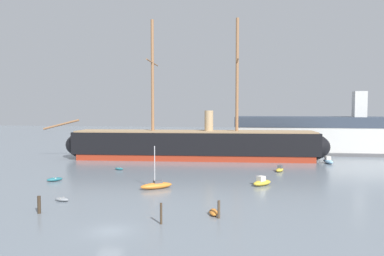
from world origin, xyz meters
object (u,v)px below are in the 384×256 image
at_px(dinghy_far_left, 86,156).
at_px(mooring_piling_nearest, 219,209).
at_px(tall_ship, 194,145).
at_px(dinghy_mid_left, 55,179).
at_px(motorboat_far_right, 328,161).
at_px(dinghy_alongside_bow, 119,169).
at_px(motorboat_mid_right, 262,182).
at_px(mooring_piling_right_pair, 39,205).
at_px(mooring_piling_left_pair, 161,214).
at_px(sailboat_near_centre, 156,185).
at_px(dinghy_foreground_right, 214,212).
at_px(dockside_warehouse_right, 331,135).
at_px(motorboat_alongside_stern, 280,169).
at_px(dinghy_foreground_left, 62,199).
at_px(dinghy_distant_centre, 199,154).

height_order(dinghy_far_left, mooring_piling_nearest, mooring_piling_nearest).
bearing_deg(tall_ship, dinghy_mid_left, -123.37).
bearing_deg(motorboat_far_right, dinghy_alongside_bow, -160.55).
distance_m(motorboat_mid_right, mooring_piling_right_pair, 33.71).
xyz_separation_m(dinghy_alongside_bow, motorboat_far_right, (43.66, 15.41, 0.33)).
bearing_deg(mooring_piling_left_pair, sailboat_near_centre, 105.51).
relative_size(dinghy_foreground_right, dockside_warehouse_right, 0.05).
bearing_deg(dinghy_mid_left, mooring_piling_right_pair, -66.46).
bearing_deg(dockside_warehouse_right, motorboat_alongside_stern, -116.64).
bearing_deg(dinghy_alongside_bow, mooring_piling_left_pair, -63.66).
relative_size(motorboat_alongside_stern, mooring_piling_left_pair, 1.36).
xyz_separation_m(motorboat_alongside_stern, mooring_piling_nearest, (-9.45, -33.04, 0.60)).
bearing_deg(dinghy_foreground_left, dinghy_foreground_right, -9.08).
relative_size(motorboat_alongside_stern, dinghy_far_left, 1.18).
height_order(dinghy_foreground_left, mooring_piling_right_pair, mooring_piling_right_pair).
relative_size(sailboat_near_centre, motorboat_alongside_stern, 2.12).
height_order(mooring_piling_nearest, mooring_piling_left_pair, mooring_piling_left_pair).
height_order(dinghy_foreground_right, mooring_piling_nearest, mooring_piling_nearest).
relative_size(tall_ship, motorboat_alongside_stern, 22.11).
bearing_deg(sailboat_near_centre, dinghy_far_left, 128.51).
bearing_deg(tall_ship, sailboat_near_centre, -91.99).
bearing_deg(mooring_piling_right_pair, tall_ship, 76.44).
relative_size(motorboat_mid_right, mooring_piling_right_pair, 1.80).
relative_size(tall_ship, mooring_piling_nearest, 34.08).
relative_size(dinghy_foreground_left, sailboat_near_centre, 0.35).
relative_size(dinghy_foreground_left, dinghy_mid_left, 0.84).
relative_size(motorboat_mid_right, dinghy_far_left, 1.41).
xyz_separation_m(sailboat_near_centre, dinghy_mid_left, (-18.75, 3.36, -0.24)).
xyz_separation_m(sailboat_near_centre, dockside_warehouse_right, (36.58, 51.46, 4.45)).
distance_m(mooring_piling_left_pair, mooring_piling_right_pair, 15.52).
xyz_separation_m(motorboat_mid_right, dinghy_far_left, (-42.55, 28.00, -0.25)).
distance_m(dinghy_foreground_left, dinghy_foreground_right, 21.19).
bearing_deg(motorboat_alongside_stern, sailboat_near_centre, -136.95).
bearing_deg(mooring_piling_nearest, dinghy_foreground_right, 116.87).
relative_size(tall_ship, dockside_warehouse_right, 1.24).
bearing_deg(mooring_piling_nearest, dinghy_foreground_left, 167.65).
xyz_separation_m(dinghy_foreground_left, dinghy_distant_centre, (11.75, 52.45, -0.00)).
bearing_deg(dinghy_distant_centre, mooring_piling_right_pair, -101.21).
distance_m(dinghy_foreground_left, mooring_piling_nearest, 22.16).
xyz_separation_m(dinghy_mid_left, dockside_warehouse_right, (55.33, 48.10, 4.69)).
bearing_deg(dinghy_alongside_bow, tall_ship, 53.66).
bearing_deg(motorboat_mid_right, dinghy_far_left, 146.65).
height_order(motorboat_mid_right, dinghy_alongside_bow, motorboat_mid_right).
distance_m(dinghy_foreground_left, motorboat_alongside_stern, 42.04).
bearing_deg(dockside_warehouse_right, dinghy_alongside_bow, -143.79).
distance_m(motorboat_mid_right, mooring_piling_nearest, 19.85).
height_order(dinghy_foreground_left, mooring_piling_left_pair, mooring_piling_left_pair).
bearing_deg(motorboat_mid_right, dinghy_mid_left, -177.40).
height_order(dinghy_distant_centre, mooring_piling_left_pair, mooring_piling_left_pair).
relative_size(dinghy_foreground_left, mooring_piling_left_pair, 1.00).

